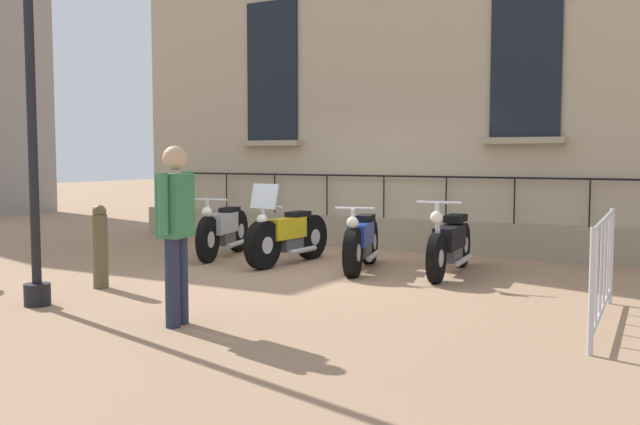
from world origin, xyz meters
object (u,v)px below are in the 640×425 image
object	(u,v)px
bollard	(100,246)
motorcycle_yellow	(288,236)
motorcycle_black	(450,244)
motorcycle_silver	(224,230)
crowd_barrier	(603,267)
lamppost	(28,7)
pedestrian_walking	(176,224)
motorcycle_blue	(362,242)

from	to	relation	value
bollard	motorcycle_yellow	bearing A→B (deg)	160.87
motorcycle_black	motorcycle_silver	bearing A→B (deg)	-87.57
crowd_barrier	bollard	distance (m)	5.72
motorcycle_yellow	bollard	distance (m)	2.95
motorcycle_yellow	lamppost	xyz separation A→B (m)	(3.86, -0.79, 2.76)
motorcycle_silver	pedestrian_walking	distance (m)	4.66
motorcycle_yellow	motorcycle_blue	size ratio (longest dim) A/B	1.04
motorcycle_silver	bollard	distance (m)	2.92
motorcycle_silver	motorcycle_black	distance (m)	3.73
motorcycle_blue	lamppost	bearing A→B (deg)	-27.41
motorcycle_silver	lamppost	size ratio (longest dim) A/B	0.41
crowd_barrier	motorcycle_black	bearing A→B (deg)	-133.72
motorcycle_black	bollard	size ratio (longest dim) A/B	2.08
motorcycle_silver	motorcycle_black	xyz separation A→B (m)	(-0.16, 3.72, -0.02)
motorcycle_yellow	pedestrian_walking	world-z (taller)	pedestrian_walking
crowd_barrier	pedestrian_walking	bearing A→B (deg)	-60.92
motorcycle_silver	lamppost	bearing A→B (deg)	6.99
motorcycle_blue	motorcycle_black	bearing A→B (deg)	101.71
motorcycle_yellow	bollard	world-z (taller)	motorcycle_yellow
pedestrian_walking	crowd_barrier	bearing A→B (deg)	119.08
bollard	motorcycle_black	bearing A→B (deg)	131.97
motorcycle_blue	pedestrian_walking	size ratio (longest dim) A/B	1.10
motorcycle_yellow	lamppost	bearing A→B (deg)	-11.62
motorcycle_yellow	pedestrian_walking	xyz separation A→B (m)	(3.83, 1.13, 0.55)
bollard	pedestrian_walking	xyz separation A→B (m)	(1.04, 2.10, 0.45)
motorcycle_black	bollard	world-z (taller)	motorcycle_black
motorcycle_silver	bollard	world-z (taller)	bollard
lamppost	bollard	xyz separation A→B (m)	(-1.07, -0.17, -2.66)
motorcycle_blue	pedestrian_walking	xyz separation A→B (m)	(3.85, -0.09, 0.58)
pedestrian_walking	motorcycle_silver	bearing A→B (deg)	-148.53
motorcycle_silver	crowd_barrier	xyz separation A→B (m)	(1.98, 5.95, 0.14)
motorcycle_yellow	motorcycle_black	bearing A→B (deg)	96.49
motorcycle_black	bollard	bearing A→B (deg)	-48.03
motorcycle_silver	motorcycle_yellow	bearing A→B (deg)	84.68
pedestrian_walking	motorcycle_yellow	bearing A→B (deg)	-163.51
motorcycle_black	lamppost	size ratio (longest dim) A/B	0.44
motorcycle_blue	motorcycle_silver	bearing A→B (deg)	-92.16
motorcycle_yellow	crowd_barrier	size ratio (longest dim) A/B	0.85
motorcycle_blue	motorcycle_yellow	bearing A→B (deg)	-88.82
lamppost	pedestrian_walking	xyz separation A→B (m)	(-0.04, 1.93, -2.21)
lamppost	bollard	distance (m)	2.88
motorcycle_blue	motorcycle_black	distance (m)	1.24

